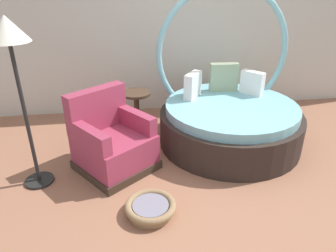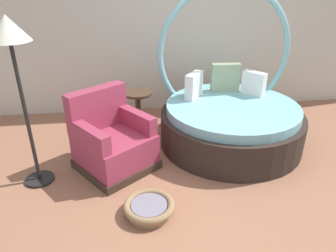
{
  "view_description": "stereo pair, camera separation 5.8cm",
  "coord_description": "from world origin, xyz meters",
  "px_view_note": "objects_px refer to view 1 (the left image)",
  "views": [
    {
      "loc": [
        -0.83,
        -2.8,
        2.18
      ],
      "look_at": [
        -0.36,
        0.47,
        0.55
      ],
      "focal_mm": 33.92,
      "sensor_mm": 36.0,
      "label": 1
    },
    {
      "loc": [
        -0.77,
        -2.8,
        2.18
      ],
      "look_at": [
        -0.36,
        0.47,
        0.55
      ],
      "focal_mm": 33.92,
      "sensor_mm": 36.0,
      "label": 2
    }
  ],
  "objects_px": {
    "round_daybed": "(229,115)",
    "side_table": "(136,98)",
    "red_armchair": "(112,143)",
    "floor_lamp": "(11,47)",
    "pet_basket": "(151,208)"
  },
  "relations": [
    {
      "from": "round_daybed",
      "to": "floor_lamp",
      "type": "distance_m",
      "value": 2.76
    },
    {
      "from": "round_daybed",
      "to": "side_table",
      "type": "height_order",
      "value": "round_daybed"
    },
    {
      "from": "round_daybed",
      "to": "red_armchair",
      "type": "relative_size",
      "value": 1.85
    },
    {
      "from": "round_daybed",
      "to": "pet_basket",
      "type": "xyz_separation_m",
      "value": [
        -1.21,
        -1.37,
        -0.32
      ]
    },
    {
      "from": "red_armchair",
      "to": "floor_lamp",
      "type": "relative_size",
      "value": 0.61
    },
    {
      "from": "pet_basket",
      "to": "floor_lamp",
      "type": "bearing_deg",
      "value": 149.64
    },
    {
      "from": "pet_basket",
      "to": "side_table",
      "type": "xyz_separation_m",
      "value": [
        -0.02,
        2.09,
        0.35
      ]
    },
    {
      "from": "round_daybed",
      "to": "side_table",
      "type": "distance_m",
      "value": 1.43
    },
    {
      "from": "side_table",
      "to": "floor_lamp",
      "type": "relative_size",
      "value": 0.29
    },
    {
      "from": "round_daybed",
      "to": "side_table",
      "type": "bearing_deg",
      "value": 149.46
    },
    {
      "from": "red_armchair",
      "to": "pet_basket",
      "type": "xyz_separation_m",
      "value": [
        0.37,
        -0.91,
        -0.26
      ]
    },
    {
      "from": "red_armchair",
      "to": "side_table",
      "type": "distance_m",
      "value": 1.24
    },
    {
      "from": "round_daybed",
      "to": "pet_basket",
      "type": "distance_m",
      "value": 1.86
    },
    {
      "from": "pet_basket",
      "to": "side_table",
      "type": "relative_size",
      "value": 0.98
    },
    {
      "from": "round_daybed",
      "to": "floor_lamp",
      "type": "height_order",
      "value": "round_daybed"
    }
  ]
}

